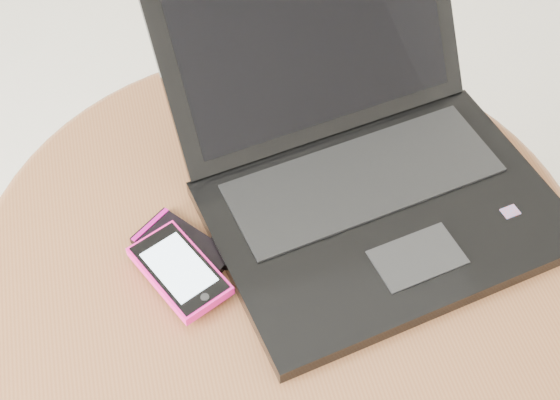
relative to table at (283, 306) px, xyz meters
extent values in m
cylinder|color=brown|center=(0.00, 0.00, -0.15)|extent=(0.11, 0.11, 0.47)
cylinder|color=brown|center=(0.00, 0.00, 0.10)|extent=(0.64, 0.64, 0.03)
torus|color=brown|center=(0.00, 0.00, 0.10)|extent=(0.68, 0.68, 0.03)
cube|color=black|center=(0.12, 0.01, 0.12)|extent=(0.41, 0.31, 0.02)
cube|color=black|center=(0.11, 0.06, 0.14)|extent=(0.32, 0.16, 0.00)
cube|color=black|center=(0.13, -0.06, 0.13)|extent=(0.10, 0.07, 0.00)
cube|color=red|center=(0.25, -0.02, 0.13)|extent=(0.02, 0.02, 0.00)
cube|color=black|center=(0.09, 0.19, 0.23)|extent=(0.37, 0.18, 0.20)
cube|color=black|center=(0.09, 0.19, 0.23)|extent=(0.33, 0.15, 0.16)
cube|color=black|center=(-0.10, 0.03, 0.12)|extent=(0.11, 0.11, 0.01)
cube|color=#AA0975|center=(-0.13, 0.06, 0.12)|extent=(0.05, 0.04, 0.00)
cube|color=#EB1481|center=(-0.11, -0.01, 0.13)|extent=(0.10, 0.12, 0.01)
cube|color=black|center=(-0.11, -0.01, 0.14)|extent=(0.09, 0.12, 0.00)
cube|color=silver|center=(-0.11, -0.01, 0.14)|extent=(0.07, 0.09, 0.00)
cylinder|color=black|center=(-0.09, -0.05, 0.14)|extent=(0.01, 0.01, 0.00)
camera|label=1|loc=(-0.12, -0.44, 0.78)|focal=48.20mm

